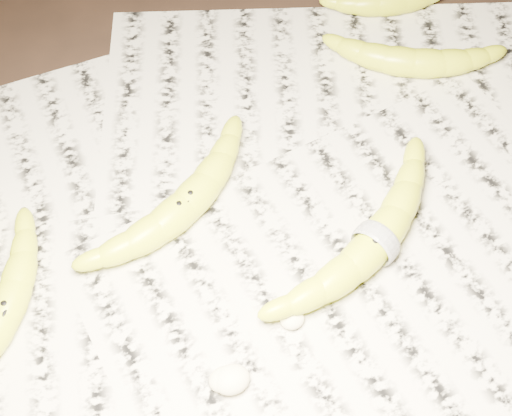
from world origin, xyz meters
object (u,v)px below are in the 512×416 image
object	(u,v)px
banana_left_a	(1,316)
banana_taped	(376,241)
banana_center	(184,205)
banana_upper_a	(414,61)

from	to	relation	value
banana_left_a	banana_taped	distance (m)	0.39
banana_taped	banana_center	bearing A→B (deg)	116.90
banana_left_a	banana_upper_a	world-z (taller)	banana_upper_a
banana_upper_a	banana_center	bearing A→B (deg)	-136.27
banana_left_a	banana_taped	size ratio (longest dim) A/B	0.84
banana_left_a	banana_taped	bearing A→B (deg)	-61.36
banana_center	banana_taped	size ratio (longest dim) A/B	0.89
banana_left_a	banana_taped	world-z (taller)	banana_taped
banana_center	banana_upper_a	distance (m)	0.35
banana_left_a	banana_upper_a	xyz separation A→B (m)	(0.54, 0.17, 0.00)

